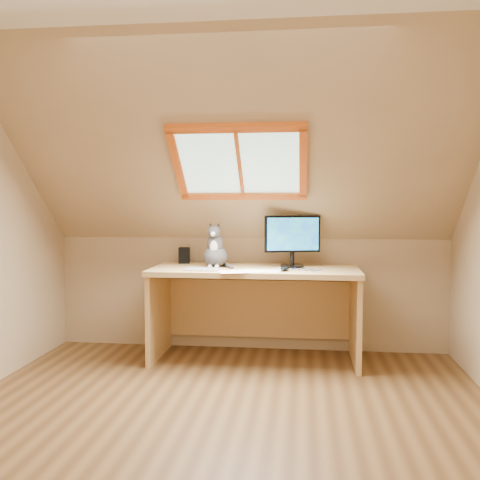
# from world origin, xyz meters

# --- Properties ---
(ground) EXTENTS (3.50, 3.50, 0.00)m
(ground) POSITION_xyz_m (0.00, 0.00, 0.00)
(ground) COLOR brown
(ground) RESTS_ON ground
(room_shell) EXTENTS (3.52, 3.52, 2.41)m
(room_shell) POSITION_xyz_m (0.00, -0.09, 1.43)
(room_shell) COLOR tan
(room_shell) RESTS_ON ground
(desk) EXTENTS (1.71, 0.75, 0.78)m
(desk) POSITION_xyz_m (0.09, 1.45, 0.55)
(desk) COLOR tan
(desk) RESTS_ON ground
(monitor) EXTENTS (0.46, 0.20, 0.43)m
(monitor) POSITION_xyz_m (0.39, 1.45, 1.03)
(monitor) COLOR black
(monitor) RESTS_ON desk
(cat) EXTENTS (0.22, 0.26, 0.38)m
(cat) POSITION_xyz_m (-0.25, 1.39, 0.92)
(cat) COLOR #46413E
(cat) RESTS_ON desk
(desk_speaker) EXTENTS (0.11, 0.11, 0.14)m
(desk_speaker) POSITION_xyz_m (-0.57, 1.63, 0.85)
(desk_speaker) COLOR black
(desk_speaker) RESTS_ON desk
(graphics_tablet) EXTENTS (0.28, 0.20, 0.01)m
(graphics_tablet) POSITION_xyz_m (-0.32, 1.18, 0.79)
(graphics_tablet) COLOR #B2B2B7
(graphics_tablet) RESTS_ON desk
(mouse) EXTENTS (0.08, 0.12, 0.03)m
(mouse) POSITION_xyz_m (0.34, 1.18, 0.80)
(mouse) COLOR black
(mouse) RESTS_ON desk
(papers) EXTENTS (0.35, 0.30, 0.01)m
(papers) POSITION_xyz_m (0.07, 1.12, 0.78)
(papers) COLOR white
(papers) RESTS_ON desk
(cables) EXTENTS (0.51, 0.26, 0.01)m
(cables) POSITION_xyz_m (0.41, 1.26, 0.78)
(cables) COLOR silver
(cables) RESTS_ON desk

